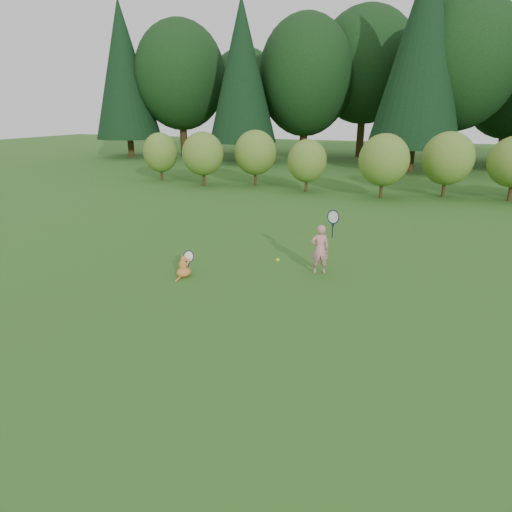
% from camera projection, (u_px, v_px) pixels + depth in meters
% --- Properties ---
extents(ground, '(100.00, 100.00, 0.00)m').
position_uv_depth(ground, '(234.00, 297.00, 9.10)').
color(ground, '#225016').
rests_on(ground, ground).
extents(shrub_row, '(28.00, 3.00, 2.80)m').
position_uv_depth(shrub_row, '(345.00, 163.00, 20.12)').
color(shrub_row, '#477624').
rests_on(shrub_row, ground).
extents(woodland_backdrop, '(48.00, 10.00, 15.00)m').
position_uv_depth(woodland_backdrop, '(379.00, 48.00, 26.97)').
color(woodland_backdrop, black).
rests_on(woodland_backdrop, ground).
extents(child, '(0.71, 0.43, 1.82)m').
position_uv_depth(child, '(320.00, 248.00, 10.25)').
color(child, pink).
rests_on(child, ground).
extents(cat, '(0.46, 0.78, 0.70)m').
position_uv_depth(cat, '(184.00, 266.00, 10.18)').
color(cat, orange).
rests_on(cat, ground).
extents(tennis_ball, '(0.07, 0.07, 0.07)m').
position_uv_depth(tennis_ball, '(278.00, 260.00, 9.05)').
color(tennis_ball, '#BFD018').
rests_on(tennis_ball, ground).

